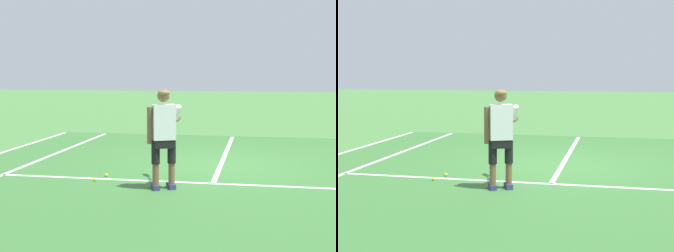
# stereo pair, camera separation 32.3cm
# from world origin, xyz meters

# --- Properties ---
(ground_plane) EXTENTS (80.00, 80.00, 0.00)m
(ground_plane) POSITION_xyz_m (0.00, 0.00, 0.00)
(ground_plane) COLOR #477F3D
(court_inner_surface) EXTENTS (10.98, 10.89, 0.00)m
(court_inner_surface) POSITION_xyz_m (0.00, -0.70, 0.00)
(court_inner_surface) COLOR #387033
(court_inner_surface) RESTS_ON ground
(line_service) EXTENTS (8.23, 0.10, 0.01)m
(line_service) POSITION_xyz_m (0.00, -1.85, 0.00)
(line_service) COLOR white
(line_service) RESTS_ON ground
(line_centre_service) EXTENTS (0.10, 6.40, 0.01)m
(line_centre_service) POSITION_xyz_m (0.00, 1.35, 0.00)
(line_centre_service) COLOR white
(line_centre_service) RESTS_ON ground
(line_singles_left) EXTENTS (0.10, 10.49, 0.01)m
(line_singles_left) POSITION_xyz_m (-4.12, -0.70, 0.00)
(line_singles_left) COLOR white
(line_singles_left) RESTS_ON ground
(tennis_player) EXTENTS (0.56, 1.23, 1.71)m
(tennis_player) POSITION_xyz_m (-0.80, -2.40, 0.99)
(tennis_player) COLOR navy
(tennis_player) RESTS_ON ground
(tennis_ball_near_feet) EXTENTS (0.07, 0.07, 0.07)m
(tennis_ball_near_feet) POSITION_xyz_m (-2.16, -2.06, 0.03)
(tennis_ball_near_feet) COLOR #CCE02D
(tennis_ball_near_feet) RESTS_ON ground
(tennis_ball_by_baseline) EXTENTS (0.07, 0.07, 0.07)m
(tennis_ball_by_baseline) POSITION_xyz_m (-2.07, -1.65, 0.03)
(tennis_ball_by_baseline) COLOR #CCE02D
(tennis_ball_by_baseline) RESTS_ON ground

